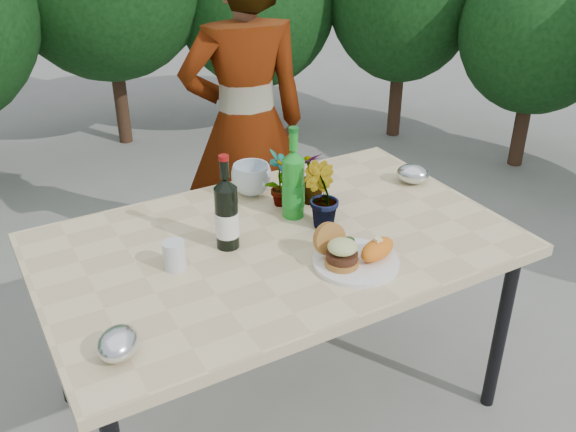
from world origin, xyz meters
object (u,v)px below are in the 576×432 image
patio_table (277,254)px  dinner_plate (356,262)px  wine_bottle (227,214)px  person (246,126)px

patio_table → dinner_plate: (0.15, -0.26, 0.06)m
dinner_plate → wine_bottle: 0.45m
wine_bottle → person: size_ratio=0.20×
patio_table → dinner_plate: dinner_plate is taller
dinner_plate → person: bearing=81.6°
wine_bottle → person: (0.48, 0.83, -0.06)m
patio_table → person: size_ratio=0.98×
patio_table → person: bearing=70.2°
patio_table → wine_bottle: (-0.16, 0.04, 0.18)m
patio_table → dinner_plate: size_ratio=5.71×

